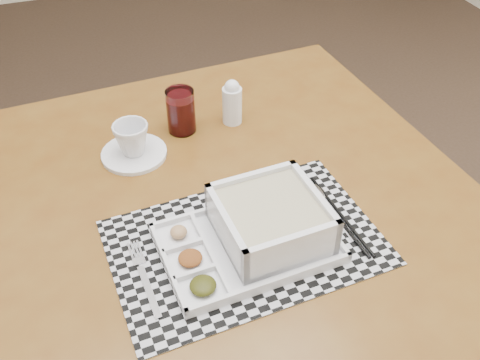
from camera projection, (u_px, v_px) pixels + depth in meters
name	position (u px, v px, depth m)	size (l,w,h in m)	color
floor	(192.00, 204.00, 2.29)	(5.00, 5.00, 0.00)	#312318
dining_table	(217.00, 232.00, 1.16)	(1.15, 1.15, 0.82)	#562F0F
placemat	(245.00, 243.00, 1.02)	(0.51, 0.33, 0.00)	#ABAAB2
serving_tray	(264.00, 227.00, 1.00)	(0.33, 0.24, 0.09)	silver
fork	(144.00, 276.00, 0.96)	(0.03, 0.19, 0.00)	#B9B9C0
spoon	(320.00, 196.00, 1.11)	(0.04, 0.18, 0.01)	#B9B9C0
chopsticks	(339.00, 215.00, 1.07)	(0.03, 0.24, 0.01)	black
saucer	(134.00, 154.00, 1.22)	(0.15, 0.15, 0.01)	silver
cup	(132.00, 139.00, 1.20)	(0.08, 0.08, 0.07)	silver
juice_glass	(181.00, 112.00, 1.27)	(0.07, 0.07, 0.11)	white
creamer_bottle	(232.00, 102.00, 1.29)	(0.05, 0.05, 0.12)	silver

